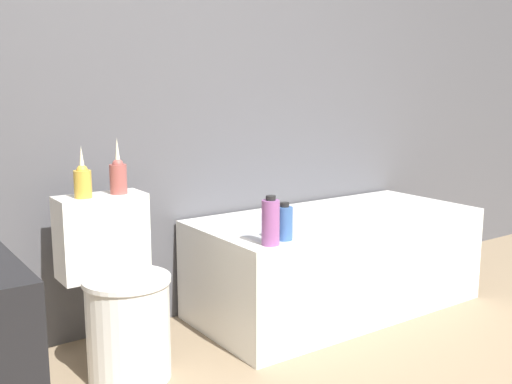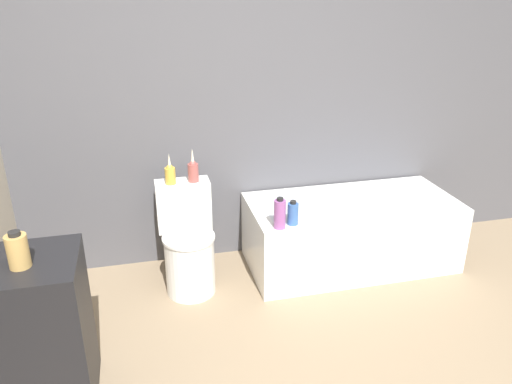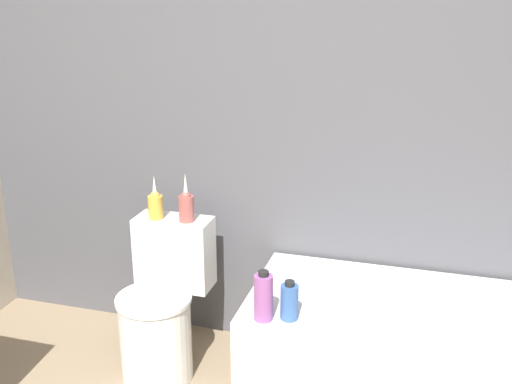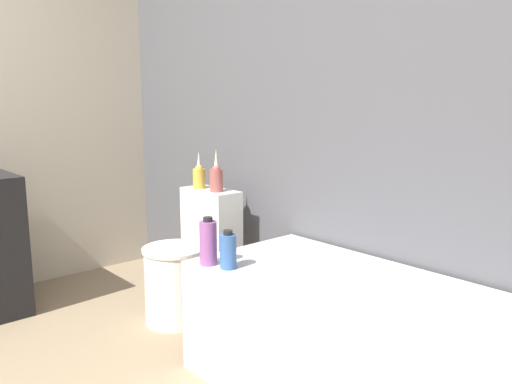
# 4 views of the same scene
# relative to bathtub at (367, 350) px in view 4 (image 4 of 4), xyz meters

# --- Properties ---
(wall_back_tiled) EXTENTS (6.40, 0.06, 2.60)m
(wall_back_tiled) POSITION_rel_bathtub_xyz_m (-0.80, 0.41, 1.04)
(wall_back_tiled) COLOR #4C4C51
(wall_back_tiled) RESTS_ON ground_plane
(bathtub) EXTENTS (1.55, 0.72, 0.52)m
(bathtub) POSITION_rel_bathtub_xyz_m (0.00, 0.00, 0.00)
(bathtub) COLOR white
(bathtub) RESTS_ON ground
(toilet) EXTENTS (0.38, 0.53, 0.73)m
(toilet) POSITION_rel_bathtub_xyz_m (-1.24, -0.02, 0.06)
(toilet) COLOR white
(toilet) RESTS_ON ground
(vase_gold) EXTENTS (0.07, 0.07, 0.22)m
(vase_gold) POSITION_rel_bathtub_xyz_m (-1.32, 0.13, 0.54)
(vase_gold) COLOR gold
(vase_gold) RESTS_ON toilet
(vase_silver) EXTENTS (0.07, 0.07, 0.24)m
(vase_silver) POSITION_rel_bathtub_xyz_m (-1.16, 0.14, 0.55)
(vase_silver) COLOR #994C47
(vase_silver) RESTS_ON toilet
(shampoo_bottle_tall) EXTENTS (0.08, 0.08, 0.22)m
(shampoo_bottle_tall) POSITION_rel_bathtub_xyz_m (-0.65, -0.29, 0.36)
(shampoo_bottle_tall) COLOR #8C4C8C
(shampoo_bottle_tall) RESTS_ON bathtub
(shampoo_bottle_short) EXTENTS (0.07, 0.07, 0.17)m
(shampoo_bottle_short) POSITION_rel_bathtub_xyz_m (-0.55, -0.26, 0.33)
(shampoo_bottle_short) COLOR #335999
(shampoo_bottle_short) RESTS_ON bathtub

